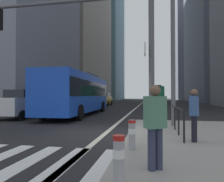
{
  "coord_description": "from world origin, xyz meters",
  "views": [
    {
      "loc": [
        1.84,
        -8.35,
        1.56
      ],
      "look_at": [
        -6.58,
        36.98,
        2.54
      ],
      "focal_mm": 33.76,
      "sensor_mm": 36.0,
      "label": 1
    }
  ],
  "objects": [
    {
      "name": "ground_plane",
      "position": [
        0.0,
        20.0,
        0.0
      ],
      "size": [
        160.0,
        160.0,
        0.0
      ],
      "primitive_type": "plane",
      "color": "black"
    },
    {
      "name": "crosswalk_stripes",
      "position": [
        -1.0,
        -4.0,
        0.01
      ],
      "size": [
        5.85,
        3.2,
        0.01
      ],
      "color": "silver",
      "rests_on": "ground"
    },
    {
      "name": "lane_centre_line",
      "position": [
        0.0,
        30.0,
        0.01
      ],
      "size": [
        0.2,
        80.0,
        0.01
      ],
      "primitive_type": "cube",
      "color": "beige",
      "rests_on": "ground"
    },
    {
      "name": "office_tower_left_far",
      "position": [
        -16.0,
        68.73,
        26.15
      ],
      "size": [
        13.52,
        23.09,
        52.3
      ],
      "primitive_type": "cube",
      "color": "slate",
      "rests_on": "ground"
    },
    {
      "name": "office_tower_right_far",
      "position": [
        17.0,
        77.59,
        22.27
      ],
      "size": [
        12.43,
        25.28,
        44.53
      ],
      "primitive_type": "cube",
      "color": "slate",
      "rests_on": "ground"
    },
    {
      "name": "city_bus_blue_oncoming",
      "position": [
        -3.84,
        7.67,
        1.84
      ],
      "size": [
        2.94,
        11.1,
        3.4
      ],
      "color": "blue",
      "rests_on": "ground"
    },
    {
      "name": "sedan_white_oncoming",
      "position": [
        -6.96,
        4.91,
        0.99
      ],
      "size": [
        2.1,
        4.33,
        1.94
      ],
      "color": "silver",
      "rests_on": "ground"
    },
    {
      "name": "city_bus_red_receding",
      "position": [
        2.69,
        32.89,
        1.84
      ],
      "size": [
        2.8,
        11.57,
        3.4
      ],
      "color": "#198456",
      "rests_on": "ground"
    },
    {
      "name": "car_oncoming_mid",
      "position": [
        -5.33,
        23.51,
        0.99
      ],
      "size": [
        2.06,
        4.09,
        1.94
      ],
      "color": "gold",
      "rests_on": "ground"
    },
    {
      "name": "car_receding_near",
      "position": [
        3.71,
        44.27,
        0.99
      ],
      "size": [
        2.14,
        4.2,
        1.94
      ],
      "color": "black",
      "rests_on": "ground"
    },
    {
      "name": "traffic_signal_gantry",
      "position": [
        -0.57,
        0.01,
        4.16
      ],
      "size": [
        7.17,
        0.65,
        6.0
      ],
      "color": "#515156",
      "rests_on": "median_island"
    },
    {
      "name": "street_lamp_post",
      "position": [
        2.86,
        1.82,
        5.28
      ],
      "size": [
        5.5,
        0.32,
        8.0
      ],
      "color": "#56565B",
      "rests_on": "median_island"
    },
    {
      "name": "bollard_front",
      "position": [
        1.33,
        -5.0,
        0.58
      ],
      "size": [
        0.2,
        0.2,
        0.77
      ],
      "color": "#99999E",
      "rests_on": "median_island"
    },
    {
      "name": "bollard_left",
      "position": [
        1.35,
        -2.87,
        0.58
      ],
      "size": [
        0.2,
        0.2,
        0.77
      ],
      "color": "#99999E",
      "rests_on": "median_island"
    },
    {
      "name": "pedestrian_railing",
      "position": [
        2.8,
        0.03,
        0.86
      ],
      "size": [
        0.06,
        3.75,
        0.98
      ],
      "color": "black",
      "rests_on": "median_island"
    },
    {
      "name": "pedestrian_waiting",
      "position": [
        3.14,
        -1.55,
        1.04
      ],
      "size": [
        0.34,
        0.44,
        1.61
      ],
      "color": "black",
      "rests_on": "median_island"
    },
    {
      "name": "pedestrian_walking",
      "position": [
        1.92,
        -4.25,
        1.04
      ],
      "size": [
        0.45,
        0.41,
        1.61
      ],
      "color": "#2D334C",
      "rests_on": "median_island"
    }
  ]
}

